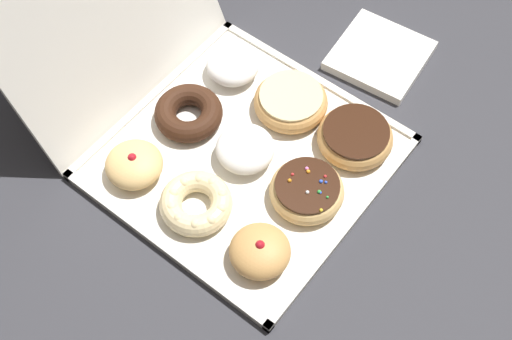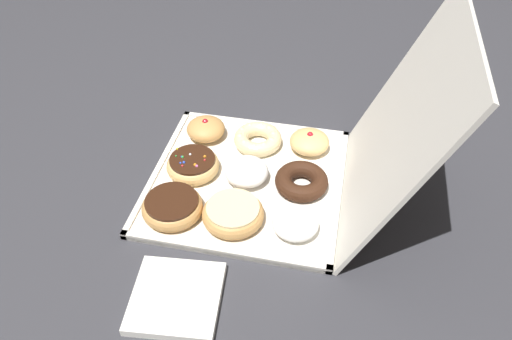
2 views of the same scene
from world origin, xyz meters
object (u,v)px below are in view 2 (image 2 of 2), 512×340
(donut_box, at_px, (247,181))
(powdered_filled_donut_8, at_px, (295,223))
(sprinkle_donut_1, at_px, (193,164))
(jelly_filled_donut_6, at_px, (309,142))
(glazed_ring_donut_5, at_px, (231,213))
(jelly_filled_donut_0, at_px, (206,129))
(cruller_donut_3, at_px, (257,139))
(napkin_stack, at_px, (176,298))
(chocolate_cake_ring_donut_7, at_px, (302,180))
(powdered_filled_donut_4, at_px, (249,171))
(chocolate_frosted_donut_2, at_px, (172,207))

(donut_box, relative_size, powdered_filled_donut_8, 4.52)
(sprinkle_donut_1, height_order, jelly_filled_donut_6, jelly_filled_donut_6)
(glazed_ring_donut_5, height_order, jelly_filled_donut_6, jelly_filled_donut_6)
(jelly_filled_donut_0, bearing_deg, glazed_ring_donut_5, 26.36)
(cruller_donut_3, bearing_deg, napkin_stack, -6.87)
(glazed_ring_donut_5, relative_size, chocolate_cake_ring_donut_7, 1.09)
(sprinkle_donut_1, bearing_deg, jelly_filled_donut_0, -176.95)
(jelly_filled_donut_6, bearing_deg, powdered_filled_donut_4, -42.23)
(sprinkle_donut_1, bearing_deg, cruller_donut_3, 135.29)
(jelly_filled_donut_0, height_order, glazed_ring_donut_5, jelly_filled_donut_0)
(sprinkle_donut_1, bearing_deg, chocolate_frosted_donut_2, -1.40)
(sprinkle_donut_1, xyz_separation_m, chocolate_frosted_donut_2, (0.13, -0.00, 0.00))
(jelly_filled_donut_0, distance_m, napkin_stack, 0.43)
(powdered_filled_donut_4, bearing_deg, chocolate_cake_ring_donut_7, 89.92)
(glazed_ring_donut_5, bearing_deg, chocolate_frosted_donut_2, -86.71)
(donut_box, height_order, napkin_stack, napkin_stack)
(cruller_donut_3, height_order, napkin_stack, cruller_donut_3)
(chocolate_frosted_donut_2, bearing_deg, powdered_filled_donut_4, 135.66)
(napkin_stack, bearing_deg, donut_box, 170.07)
(sprinkle_donut_1, distance_m, chocolate_cake_ring_donut_7, 0.23)
(powdered_filled_donut_4, bearing_deg, powdered_filled_donut_8, 43.73)
(jelly_filled_donut_6, bearing_deg, donut_box, -42.68)
(donut_box, height_order, cruller_donut_3, cruller_donut_3)
(powdered_filled_donut_4, height_order, jelly_filled_donut_6, jelly_filled_donut_6)
(donut_box, bearing_deg, jelly_filled_donut_0, -134.66)
(sprinkle_donut_1, xyz_separation_m, napkin_stack, (0.31, 0.06, -0.02))
(napkin_stack, bearing_deg, glazed_ring_donut_5, 165.38)
(chocolate_cake_ring_donut_7, distance_m, powdered_filled_donut_8, 0.12)
(donut_box, xyz_separation_m, jelly_filled_donut_6, (-0.13, 0.12, 0.03))
(cruller_donut_3, bearing_deg, glazed_ring_donut_5, -0.48)
(chocolate_cake_ring_donut_7, bearing_deg, jelly_filled_donut_6, 179.95)
(powdered_filled_donut_4, xyz_separation_m, jelly_filled_donut_6, (-0.12, 0.11, -0.00))
(powdered_filled_donut_4, height_order, napkin_stack, powdered_filled_donut_4)
(sprinkle_donut_1, distance_m, powdered_filled_donut_4, 0.12)
(powdered_filled_donut_4, relative_size, napkin_stack, 0.61)
(cruller_donut_3, bearing_deg, jelly_filled_donut_0, -92.47)
(cruller_donut_3, bearing_deg, powdered_filled_donut_8, 27.67)
(jelly_filled_donut_0, xyz_separation_m, sprinkle_donut_1, (0.12, 0.01, -0.00))
(glazed_ring_donut_5, bearing_deg, powdered_filled_donut_4, 175.68)
(powdered_filled_donut_4, distance_m, jelly_filled_donut_6, 0.17)
(cruller_donut_3, height_order, powdered_filled_donut_4, powdered_filled_donut_4)
(jelly_filled_donut_6, height_order, chocolate_cake_ring_donut_7, jelly_filled_donut_6)
(chocolate_frosted_donut_2, relative_size, cruller_donut_3, 1.10)
(chocolate_frosted_donut_2, relative_size, chocolate_cake_ring_donut_7, 1.09)
(jelly_filled_donut_6, bearing_deg, sprinkle_donut_1, -61.88)
(chocolate_cake_ring_donut_7, bearing_deg, cruller_donut_3, -133.88)
(sprinkle_donut_1, bearing_deg, powdered_filled_donut_8, 63.30)
(donut_box, distance_m, chocolate_frosted_donut_2, 0.17)
(donut_box, bearing_deg, sprinkle_donut_1, -90.59)
(powdered_filled_donut_4, xyz_separation_m, chocolate_cake_ring_donut_7, (0.00, 0.11, -0.01))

